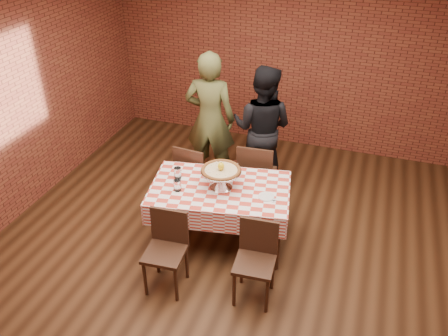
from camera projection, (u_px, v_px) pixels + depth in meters
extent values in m
plane|color=black|center=(225.00, 259.00, 5.25)|extent=(6.00, 6.00, 0.00)
plane|color=maroon|center=(289.00, 55.00, 6.91)|extent=(5.50, 0.00, 5.50)
cube|color=#371F13|center=(220.00, 215.00, 5.33)|extent=(1.66, 1.16, 0.75)
cylinder|color=beige|center=(221.00, 170.00, 5.04)|extent=(0.45, 0.45, 0.03)
ellipsoid|color=#DFBB0E|center=(221.00, 166.00, 5.01)|extent=(0.07, 0.07, 0.09)
cylinder|color=white|center=(177.00, 185.00, 5.05)|extent=(0.09, 0.09, 0.13)
cylinder|color=white|center=(178.00, 173.00, 5.27)|extent=(0.09, 0.09, 0.13)
cylinder|color=white|center=(266.00, 197.00, 4.97)|extent=(0.20, 0.20, 0.01)
cube|color=white|center=(274.00, 200.00, 4.92)|extent=(0.06, 0.06, 0.00)
cube|color=white|center=(274.00, 201.00, 4.90)|extent=(0.06, 0.05, 0.00)
cube|color=silver|center=(233.00, 167.00, 5.37)|extent=(0.13, 0.12, 0.14)
imported|color=#4E5129|center=(210.00, 119.00, 6.20)|extent=(0.73, 0.52, 1.87)
imported|color=black|center=(262.00, 128.00, 6.15)|extent=(0.88, 0.71, 1.72)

